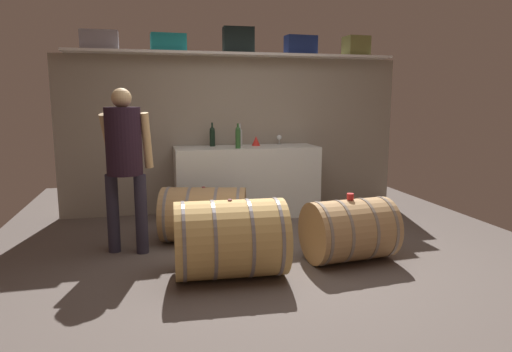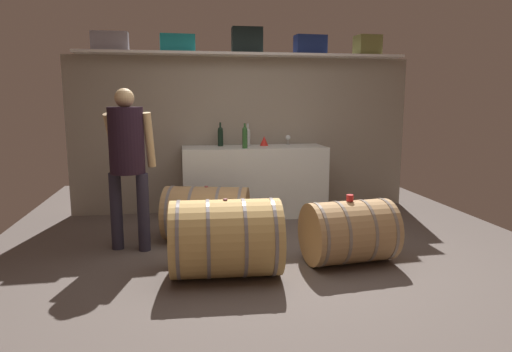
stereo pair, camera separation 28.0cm
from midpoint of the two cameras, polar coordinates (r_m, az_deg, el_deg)
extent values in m
cube|color=#584E49|center=(4.67, -0.35, -9.18)|extent=(5.74, 7.79, 0.02)
cube|color=gray|center=(6.13, -3.97, 5.17)|extent=(4.54, 0.10, 2.05)
cube|color=silver|center=(5.99, -3.85, 15.02)|extent=(4.18, 0.40, 0.03)
cube|color=gray|center=(5.96, -20.46, 15.74)|extent=(0.44, 0.20, 0.23)
cube|color=#137C82|center=(5.92, -12.37, 16.08)|extent=(0.44, 0.25, 0.21)
cube|color=black|center=(6.01, -3.63, 16.70)|extent=(0.39, 0.20, 0.32)
cube|color=navy|center=(6.20, 4.31, 16.11)|extent=(0.42, 0.22, 0.24)
cube|color=olive|center=(6.48, 11.24, 15.74)|extent=(0.33, 0.27, 0.26)
cube|color=white|center=(5.86, -2.57, -0.66)|extent=(1.83, 0.60, 0.90)
cylinder|color=black|center=(5.88, -6.89, 4.71)|extent=(0.07, 0.07, 0.20)
sphere|color=black|center=(5.87, -6.91, 5.80)|extent=(0.07, 0.07, 0.07)
cylinder|color=black|center=(5.87, -6.92, 6.29)|extent=(0.02, 0.02, 0.08)
cylinder|color=#B5BDBF|center=(5.87, -3.42, 4.67)|extent=(0.06, 0.06, 0.18)
sphere|color=#B5BDBF|center=(5.86, -3.43, 5.66)|extent=(0.06, 0.06, 0.06)
cylinder|color=#B5BDBF|center=(5.86, -3.43, 6.18)|extent=(0.02, 0.02, 0.09)
cylinder|color=#2C5B2B|center=(5.59, -3.72, 4.62)|extent=(0.06, 0.06, 0.22)
sphere|color=#2C5B2B|center=(5.58, -3.74, 5.88)|extent=(0.06, 0.06, 0.06)
cylinder|color=#2C5B2B|center=(5.57, -3.74, 6.30)|extent=(0.02, 0.02, 0.06)
cylinder|color=white|center=(6.11, 1.62, 4.03)|extent=(0.06, 0.06, 0.00)
cylinder|color=white|center=(6.11, 1.62, 4.35)|extent=(0.01, 0.01, 0.06)
sphere|color=white|center=(6.10, 1.63, 4.89)|extent=(0.07, 0.07, 0.07)
sphere|color=maroon|center=(6.10, 1.63, 4.79)|extent=(0.04, 0.04, 0.04)
cone|color=red|center=(5.93, -1.36, 4.44)|extent=(0.11, 0.11, 0.12)
cylinder|color=#AB8354|center=(4.31, 9.86, -6.74)|extent=(0.84, 0.65, 0.57)
cylinder|color=gray|center=(4.16, 5.84, -7.23)|extent=(0.09, 0.58, 0.58)
cylinder|color=gray|center=(4.25, 8.36, -6.92)|extent=(0.09, 0.58, 0.58)
cylinder|color=gray|center=(4.37, 11.31, -6.55)|extent=(0.09, 0.58, 0.58)
cylinder|color=gray|center=(4.47, 13.59, -6.25)|extent=(0.09, 0.58, 0.58)
cylinder|color=#874452|center=(4.23, 9.97, -2.94)|extent=(0.04, 0.04, 0.01)
cylinder|color=#A58053|center=(4.85, -8.23, -4.83)|extent=(0.99, 0.77, 0.58)
cylinder|color=slate|center=(4.92, -12.49, -4.75)|extent=(0.17, 0.58, 0.59)
cylinder|color=slate|center=(4.87, -9.87, -4.80)|extent=(0.17, 0.58, 0.59)
cylinder|color=slate|center=(4.83, -6.58, -4.86)|extent=(0.17, 0.58, 0.59)
cylinder|color=slate|center=(4.80, -3.87, -4.89)|extent=(0.17, 0.58, 0.59)
cylinder|color=#96474F|center=(4.78, -8.32, -1.42)|extent=(0.04, 0.04, 0.01)
cylinder|color=tan|center=(3.87, -5.36, -7.88)|extent=(0.96, 0.70, 0.66)
cylinder|color=slate|center=(3.85, -11.19, -8.08)|extent=(0.06, 0.67, 0.67)
cylinder|color=slate|center=(3.86, -7.58, -7.97)|extent=(0.06, 0.67, 0.67)
cylinder|color=slate|center=(3.88, -3.16, -7.78)|extent=(0.06, 0.67, 0.67)
cylinder|color=slate|center=(3.92, 0.36, -7.61)|extent=(0.06, 0.67, 0.67)
cylinder|color=brown|center=(3.78, -5.44, -3.04)|extent=(0.04, 0.04, 0.01)
cylinder|color=red|center=(4.23, 9.94, -2.57)|extent=(0.07, 0.07, 0.06)
cylinder|color=#292737|center=(4.60, -15.96, -4.67)|extent=(0.12, 0.12, 0.78)
cylinder|color=#292737|center=(4.71, -19.22, -4.49)|extent=(0.12, 0.12, 0.78)
cylinder|color=black|center=(4.54, -18.07, 4.18)|extent=(0.34, 0.34, 0.64)
sphere|color=tan|center=(4.52, -18.34, 9.31)|extent=(0.19, 0.19, 0.19)
cylinder|color=tan|center=(4.55, -15.33, 4.32)|extent=(0.13, 0.19, 0.55)
cylinder|color=tan|center=(4.71, -19.74, 4.26)|extent=(0.16, 0.27, 0.54)
camera|label=1|loc=(0.14, -91.85, -0.31)|focal=31.76mm
camera|label=2|loc=(0.14, 88.15, 0.31)|focal=31.76mm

